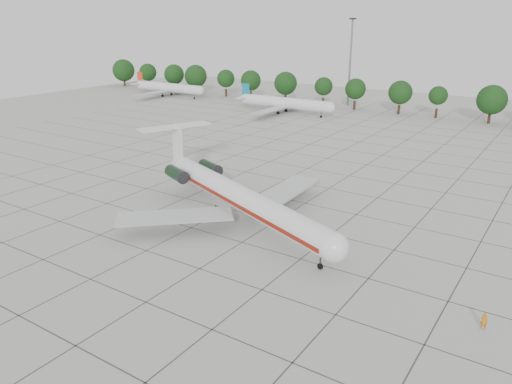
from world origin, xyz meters
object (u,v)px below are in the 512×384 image
ground_crew (484,321)px  floodlight_mast (350,57)px  main_airliner (234,194)px  bg_airliner_a (168,88)px  bg_airliner_b (285,103)px

ground_crew → floodlight_mast: bearing=-75.4°
main_airliner → ground_crew: size_ratio=24.09×
bg_airliner_a → bg_airliner_b: (49.45, -6.02, 0.00)m
main_airliner → bg_airliner_b: (-33.38, 70.44, -0.48)m
bg_airliner_a → bg_airliner_b: 49.82m
floodlight_mast → main_airliner: bearing=-75.3°
main_airliner → bg_airliner_a: (-82.84, 76.46, -0.48)m
bg_airliner_b → floodlight_mast: 27.68m
bg_airliner_b → floodlight_mast: floodlight_mast is taller
main_airliner → bg_airliner_a: size_ratio=1.40×
ground_crew → bg_airliner_a: 143.85m
bg_airliner_a → floodlight_mast: 61.90m
floodlight_mast → ground_crew: bearing=-60.8°
main_airliner → bg_airliner_a: bearing=159.9°
floodlight_mast → bg_airliner_b: bearing=-110.4°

